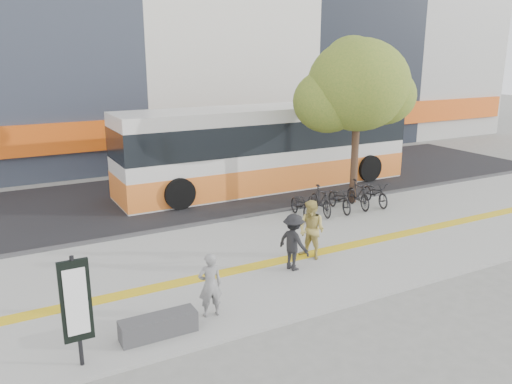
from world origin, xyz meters
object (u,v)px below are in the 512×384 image
bench (159,326)px  street_tree (356,87)px  pedestrian_dark (294,242)px  bus (267,150)px  signboard (76,303)px  seated_woman (210,285)px  pedestrian_tan (312,230)px

bench → street_tree: size_ratio=0.25×
street_tree → pedestrian_dark: bearing=-140.9°
bus → pedestrian_dark: 9.04m
bus → pedestrian_dark: bus is taller
signboard → pedestrian_dark: signboard is taller
seated_woman → pedestrian_tan: (3.86, 1.70, 0.10)m
street_tree → seated_woman: 10.90m
street_tree → pedestrian_tan: 7.12m
pedestrian_tan → pedestrian_dark: size_ratio=1.09×
seated_woman → signboard: bearing=18.5°
signboard → street_tree: bearing=29.1°
signboard → street_tree: (11.38, 6.33, 3.15)m
street_tree → bench: bearing=-148.4°
bus → street_tree: bearing=-65.5°
bench → pedestrian_tan: 5.55m
bench → seated_woman: seated_woman is taller
bench → street_tree: 12.23m
bench → bus: 12.72m
signboard → pedestrian_tan: signboard is taller
seated_woman → bus: bearing=-118.5°
pedestrian_dark → seated_woman: bearing=97.5°
signboard → bus: bus is taller
bench → pedestrian_tan: bearing=20.9°
bus → pedestrian_dark: bearing=-115.1°
bench → street_tree: bearing=31.6°
seated_woman → pedestrian_dark: 3.25m
street_tree → pedestrian_dark: 7.98m
bench → pedestrian_dark: (4.28, 1.55, 0.55)m
bench → bus: bus is taller
bus → pedestrian_tan: (-2.96, -7.73, -0.77)m
bench → seated_woman: bearing=11.7°
street_tree → seated_woman: size_ratio=4.24×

